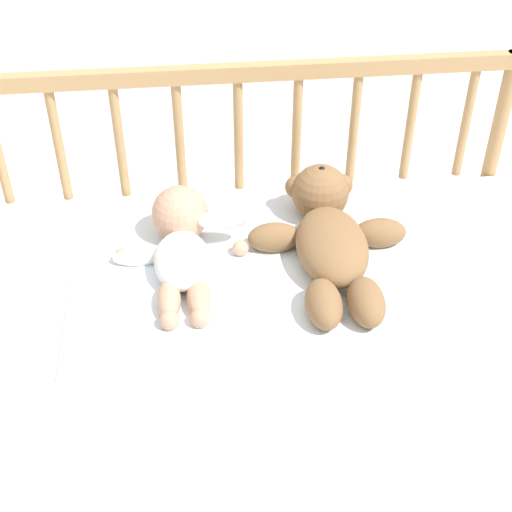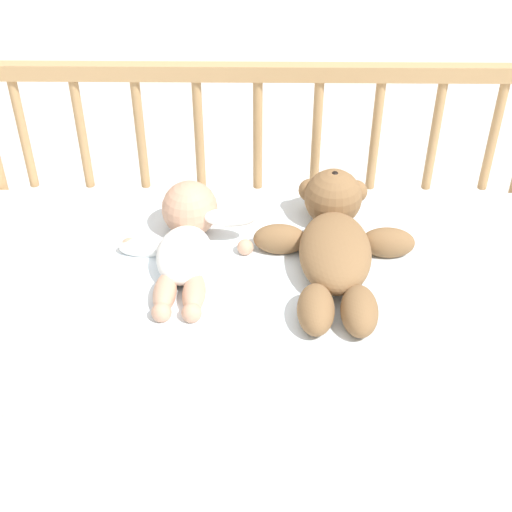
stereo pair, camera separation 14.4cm
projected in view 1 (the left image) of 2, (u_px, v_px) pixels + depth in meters
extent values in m
plane|color=silver|center=(257.00, 435.00, 1.77)|extent=(12.00, 12.00, 0.00)
cube|color=white|center=(257.00, 366.00, 1.62)|extent=(1.31, 0.70, 0.49)
cylinder|color=tan|center=(482.00, 200.00, 1.87)|extent=(0.04, 0.04, 0.81)
cube|color=tan|center=(237.00, 73.00, 1.57)|extent=(1.28, 0.03, 0.04)
cylinder|color=tan|center=(59.00, 146.00, 1.63)|extent=(0.02, 0.02, 0.28)
cylinder|color=tan|center=(120.00, 143.00, 1.64)|extent=(0.02, 0.02, 0.28)
cylinder|color=tan|center=(180.00, 140.00, 1.66)|extent=(0.02, 0.02, 0.28)
cylinder|color=tan|center=(238.00, 136.00, 1.67)|extent=(0.02, 0.02, 0.28)
cylinder|color=tan|center=(297.00, 133.00, 1.68)|extent=(0.02, 0.02, 0.28)
cylinder|color=tan|center=(354.00, 130.00, 1.69)|extent=(0.02, 0.02, 0.28)
cylinder|color=tan|center=(410.00, 127.00, 1.71)|extent=(0.02, 0.02, 0.28)
cylinder|color=tan|center=(466.00, 124.00, 1.72)|extent=(0.02, 0.02, 0.28)
cube|color=white|center=(268.00, 267.00, 1.50)|extent=(0.82, 0.55, 0.01)
ellipsoid|color=olive|center=(332.00, 246.00, 1.49)|extent=(0.16, 0.26, 0.10)
sphere|color=olive|center=(320.00, 193.00, 1.61)|extent=(0.13, 0.13, 0.13)
sphere|color=tan|center=(321.00, 179.00, 1.59)|extent=(0.05, 0.05, 0.05)
sphere|color=black|center=(322.00, 170.00, 1.58)|extent=(0.02, 0.02, 0.02)
sphere|color=olive|center=(296.00, 187.00, 1.63)|extent=(0.05, 0.05, 0.05)
sphere|color=olive|center=(341.00, 185.00, 1.63)|extent=(0.05, 0.05, 0.05)
ellipsoid|color=olive|center=(274.00, 237.00, 1.53)|extent=(0.12, 0.07, 0.07)
ellipsoid|color=olive|center=(380.00, 233.00, 1.55)|extent=(0.12, 0.07, 0.07)
ellipsoid|color=olive|center=(324.00, 304.00, 1.36)|extent=(0.08, 0.13, 0.07)
ellipsoid|color=olive|center=(366.00, 302.00, 1.36)|extent=(0.08, 0.13, 0.07)
ellipsoid|color=white|center=(182.00, 260.00, 1.46)|extent=(0.12, 0.18, 0.07)
sphere|color=tan|center=(180.00, 214.00, 1.55)|extent=(0.12, 0.12, 0.12)
ellipsoid|color=white|center=(139.00, 256.00, 1.50)|extent=(0.11, 0.04, 0.04)
ellipsoid|color=white|center=(223.00, 220.00, 1.52)|extent=(0.11, 0.04, 0.04)
sphere|color=tan|center=(123.00, 256.00, 1.50)|extent=(0.04, 0.04, 0.04)
sphere|color=tan|center=(241.00, 248.00, 1.52)|extent=(0.04, 0.04, 0.04)
ellipsoid|color=tan|center=(169.00, 300.00, 1.39)|extent=(0.05, 0.11, 0.05)
ellipsoid|color=tan|center=(199.00, 298.00, 1.39)|extent=(0.05, 0.11, 0.05)
sphere|color=tan|center=(169.00, 320.00, 1.35)|extent=(0.04, 0.04, 0.04)
sphere|color=tan|center=(200.00, 318.00, 1.35)|extent=(0.04, 0.04, 0.04)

